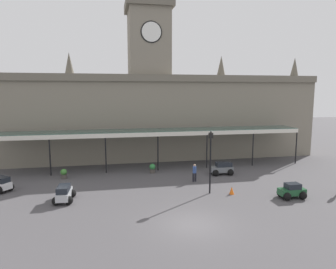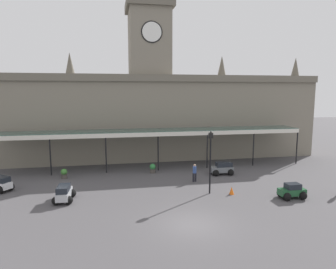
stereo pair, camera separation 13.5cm
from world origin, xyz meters
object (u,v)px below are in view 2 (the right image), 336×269
object	(u,v)px
car_white_estate	(0,184)
pedestrian_crossing_forecourt	(195,172)
car_grey_estate	(222,169)
car_green_sedan	(292,192)
victorian_lamppost	(210,155)
traffic_cone	(232,190)
planter_forecourt_centre	(153,168)
planter_near_kerb	(64,174)
car_silver_estate	(64,194)

from	to	relation	value
car_white_estate	pedestrian_crossing_forecourt	distance (m)	16.86
car_grey_estate	pedestrian_crossing_forecourt	xyz separation A→B (m)	(-3.41, -1.81, 0.34)
car_green_sedan	car_grey_estate	bearing A→B (deg)	110.95
victorian_lamppost	traffic_cone	world-z (taller)	victorian_lamppost
car_green_sedan	victorian_lamppost	distance (m)	6.94
car_white_estate	traffic_cone	distance (m)	19.39
car_green_sedan	victorian_lamppost	size ratio (longest dim) A/B	0.40
car_white_estate	planter_forecourt_centre	xyz separation A→B (m)	(13.44, 3.23, -0.07)
planter_near_kerb	planter_forecourt_centre	size ratio (longest dim) A/B	1.00
car_white_estate	planter_forecourt_centre	bearing A→B (deg)	13.51
car_grey_estate	victorian_lamppost	xyz separation A→B (m)	(-3.08, -5.23, 2.63)
victorian_lamppost	planter_near_kerb	world-z (taller)	victorian_lamppost
car_white_estate	planter_near_kerb	bearing A→B (deg)	30.40
traffic_cone	planter_forecourt_centre	bearing A→B (deg)	125.13
car_grey_estate	victorian_lamppost	size ratio (longest dim) A/B	0.44
car_white_estate	car_green_sedan	xyz separation A→B (m)	(23.14, -6.23, -0.06)
car_white_estate	car_grey_estate	bearing A→B (deg)	3.67
car_silver_estate	car_grey_estate	distance (m)	15.36
planter_near_kerb	traffic_cone	bearing A→B (deg)	-27.40
planter_near_kerb	car_white_estate	bearing A→B (deg)	-149.60
car_white_estate	car_green_sedan	size ratio (longest dim) A/B	1.18
car_white_estate	car_grey_estate	world-z (taller)	same
pedestrian_crossing_forecourt	traffic_cone	size ratio (longest dim) A/B	2.64
traffic_cone	planter_near_kerb	bearing A→B (deg)	152.60
car_green_sedan	victorian_lamppost	xyz separation A→B (m)	(-5.96, 2.30, 2.69)
pedestrian_crossing_forecourt	planter_near_kerb	distance (m)	12.51
car_grey_estate	planter_forecourt_centre	world-z (taller)	car_grey_estate
car_green_sedan	pedestrian_crossing_forecourt	world-z (taller)	pedestrian_crossing_forecourt
car_silver_estate	car_white_estate	bearing A→B (deg)	147.83
car_silver_estate	traffic_cone	bearing A→B (deg)	-3.92
car_grey_estate	traffic_cone	world-z (taller)	car_grey_estate
car_silver_estate	traffic_cone	distance (m)	13.21
car_grey_estate	planter_forecourt_centre	xyz separation A→B (m)	(-6.82, 1.93, -0.07)
car_grey_estate	car_green_sedan	xyz separation A→B (m)	(2.88, -7.53, -0.06)
pedestrian_crossing_forecourt	planter_near_kerb	bearing A→B (deg)	164.58
car_grey_estate	planter_near_kerb	size ratio (longest dim) A/B	2.39
car_silver_estate	planter_near_kerb	bearing A→B (deg)	97.97
car_silver_estate	car_green_sedan	distance (m)	17.65
car_silver_estate	planter_near_kerb	distance (m)	6.45
pedestrian_crossing_forecourt	victorian_lamppost	size ratio (longest dim) A/B	0.32
planter_near_kerb	planter_forecourt_centre	bearing A→B (deg)	2.76
car_grey_estate	planter_forecourt_centre	distance (m)	7.08
planter_near_kerb	car_grey_estate	bearing A→B (deg)	-5.59
victorian_lamppost	pedestrian_crossing_forecourt	bearing A→B (deg)	95.50
traffic_cone	planter_near_kerb	xyz separation A→B (m)	(-14.07, 7.29, 0.17)
pedestrian_crossing_forecourt	planter_forecourt_centre	bearing A→B (deg)	132.31
pedestrian_crossing_forecourt	car_grey_estate	bearing A→B (deg)	27.98
car_grey_estate	pedestrian_crossing_forecourt	bearing A→B (deg)	-152.02
car_silver_estate	traffic_cone	world-z (taller)	car_silver_estate
car_grey_estate	car_green_sedan	world-z (taller)	car_grey_estate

